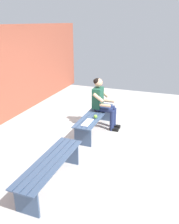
{
  "coord_description": "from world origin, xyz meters",
  "views": [
    {
      "loc": [
        4.93,
        1.7,
        2.53
      ],
      "look_at": [
        0.75,
        0.15,
        0.8
      ],
      "focal_mm": 37.81,
      "sensor_mm": 36.0,
      "label": 1
    }
  ],
  "objects_px": {
    "bench_far": "(50,167)",
    "book_open": "(87,123)",
    "bench_near": "(95,118)",
    "apple": "(96,117)",
    "person_seated": "(102,101)"
  },
  "relations": [
    {
      "from": "bench_near",
      "to": "apple",
      "type": "relative_size",
      "value": 20.22
    },
    {
      "from": "bench_far",
      "to": "person_seated",
      "type": "relative_size",
      "value": 1.28
    },
    {
      "from": "apple",
      "to": "book_open",
      "type": "xyz_separation_m",
      "value": [
        0.32,
        -0.08,
        -0.03
      ]
    },
    {
      "from": "bench_far",
      "to": "book_open",
      "type": "distance_m",
      "value": 1.6
    },
    {
      "from": "bench_far",
      "to": "person_seated",
      "type": "bearing_deg",
      "value": 177.64
    },
    {
      "from": "bench_near",
      "to": "bench_far",
      "type": "distance_m",
      "value": 2.15
    },
    {
      "from": "person_seated",
      "to": "bench_far",
      "type": "bearing_deg",
      "value": -2.36
    },
    {
      "from": "bench_near",
      "to": "bench_far",
      "type": "xyz_separation_m",
      "value": [
        2.15,
        0.0,
        -0.0
      ]
    },
    {
      "from": "bench_far",
      "to": "book_open",
      "type": "xyz_separation_m",
      "value": [
        -1.6,
        0.03,
        0.12
      ]
    },
    {
      "from": "bench_far",
      "to": "person_seated",
      "type": "height_order",
      "value": "person_seated"
    },
    {
      "from": "bench_near",
      "to": "apple",
      "type": "distance_m",
      "value": 0.29
    },
    {
      "from": "bench_near",
      "to": "book_open",
      "type": "distance_m",
      "value": 0.56
    },
    {
      "from": "apple",
      "to": "bench_far",
      "type": "bearing_deg",
      "value": -3.06
    },
    {
      "from": "bench_far",
      "to": "book_open",
      "type": "relative_size",
      "value": 3.9
    },
    {
      "from": "bench_far",
      "to": "book_open",
      "type": "height_order",
      "value": "book_open"
    }
  ]
}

